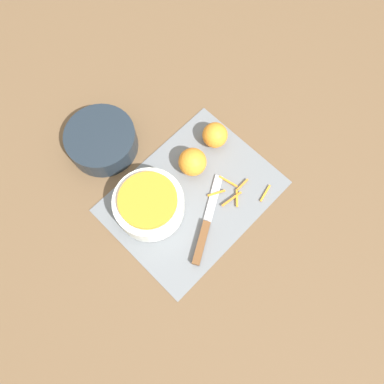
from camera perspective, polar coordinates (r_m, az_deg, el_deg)
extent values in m
plane|color=brown|center=(1.00, 0.00, -0.68)|extent=(4.00, 4.00, 0.00)
cube|color=slate|center=(1.00, 0.00, -0.63)|extent=(0.44, 0.33, 0.01)
cylinder|color=silver|center=(0.96, -6.52, -1.98)|extent=(0.18, 0.18, 0.07)
cylinder|color=orange|center=(0.92, -6.78, -1.26)|extent=(0.15, 0.15, 0.02)
cylinder|color=#1E2833|center=(1.06, -13.58, 7.62)|extent=(0.19, 0.19, 0.07)
cube|color=brown|center=(0.96, 1.43, -7.75)|extent=(0.11, 0.07, 0.02)
cube|color=#B2B2B7|center=(1.00, 3.26, -1.00)|extent=(0.13, 0.09, 0.00)
sphere|color=orange|center=(1.03, 3.52, 8.65)|extent=(0.07, 0.07, 0.07)
sphere|color=orange|center=(0.99, 0.07, 4.60)|extent=(0.08, 0.08, 0.08)
cube|color=orange|center=(1.02, 11.10, -0.18)|extent=(0.05, 0.02, 0.00)
cube|color=orange|center=(1.00, 6.86, -0.93)|extent=(0.04, 0.04, 0.00)
cube|color=orange|center=(0.99, 6.06, -1.07)|extent=(0.06, 0.02, 0.00)
cube|color=orange|center=(1.01, 5.54, 1.61)|extent=(0.02, 0.06, 0.00)
cube|color=orange|center=(1.00, 3.75, -0.16)|extent=(0.05, 0.03, 0.00)
cube|color=orange|center=(1.01, 7.72, 1.14)|extent=(0.04, 0.01, 0.00)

